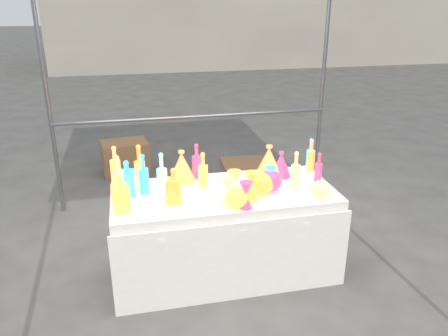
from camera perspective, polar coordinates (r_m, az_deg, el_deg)
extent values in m
plane|color=slate|center=(3.92, 0.00, -13.07)|extent=(80.00, 80.00, 0.00)
cylinder|color=gray|center=(4.83, -21.97, 7.66)|extent=(0.04, 0.04, 2.40)
cylinder|color=gray|center=(5.25, 12.68, 9.65)|extent=(0.04, 0.04, 2.40)
cylinder|color=gray|center=(4.83, -3.83, 6.71)|extent=(3.00, 0.04, 0.04)
cube|color=white|center=(3.72, 0.00, -8.29)|extent=(1.80, 0.80, 0.75)
cube|color=white|center=(3.39, 1.57, -12.21)|extent=(1.84, 0.02, 0.68)
cube|color=white|center=(3.17, -8.15, -9.45)|extent=(0.06, 0.00, 0.03)
cube|color=white|center=(3.26, 2.53, -8.36)|extent=(0.06, 0.00, 0.03)
cube|color=white|center=(3.41, 10.75, -7.32)|extent=(0.06, 0.00, 0.03)
cube|color=#A37349|center=(6.03, -12.76, 1.39)|extent=(0.65, 0.51, 0.43)
cube|color=#A37349|center=(6.16, 3.33, 0.52)|extent=(0.80, 0.59, 0.07)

